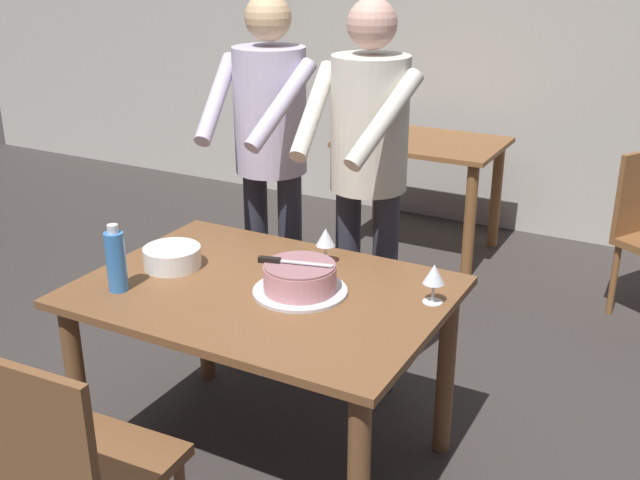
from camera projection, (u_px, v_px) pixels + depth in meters
ground_plane at (268, 459)px, 3.04m from camera, size 14.00×14.00×0.00m
back_wall at (509, 33)px, 5.07m from camera, size 10.00×0.12×2.70m
main_dining_table at (264, 317)px, 2.81m from camera, size 1.31×0.94×0.75m
cake_on_platter at (300, 279)px, 2.71m from camera, size 0.34×0.34×0.11m
cake_knife at (280, 261)px, 2.70m from camera, size 0.27×0.09×0.02m
plate_stack at (172, 257)px, 2.93m from camera, size 0.22×0.22×0.08m
wine_glass_near at (434, 275)px, 2.62m from camera, size 0.08×0.08×0.14m
wine_glass_far at (326, 238)px, 2.94m from camera, size 0.08×0.08×0.14m
water_bottle at (116, 260)px, 2.71m from camera, size 0.07×0.07×0.25m
person_cutting_cake at (368, 160)px, 3.16m from camera, size 0.47×0.56×1.72m
person_standing_beside at (270, 144)px, 3.40m from camera, size 0.47×0.56×1.72m
chair_near_side at (72, 468)px, 2.22m from camera, size 0.46×0.46×0.90m
background_table at (422, 165)px, 4.91m from camera, size 1.00×0.70×0.74m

